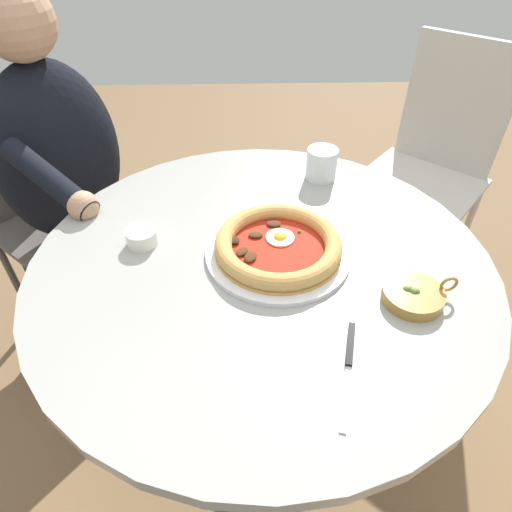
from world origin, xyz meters
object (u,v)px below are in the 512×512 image
object	(u,v)px
pizza_on_plate	(278,247)
olive_pan	(414,295)
cafe_chair_diner	(53,200)
cafe_chair_spare_near	(433,156)
ramekin_capers	(142,236)
dining_table	(261,317)
water_glass	(321,166)
steak_knife	(349,357)
diner_person	(78,215)

from	to	relation	value
pizza_on_plate	olive_pan	distance (m)	0.27
cafe_chair_diner	cafe_chair_spare_near	bearing A→B (deg)	-172.79
cafe_chair_diner	olive_pan	bearing A→B (deg)	143.76
ramekin_capers	olive_pan	xyz separation A→B (m)	(-0.52, 0.18, -0.01)
pizza_on_plate	dining_table	bearing A→B (deg)	16.26
water_glass	steak_knife	world-z (taller)	water_glass
ramekin_capers	olive_pan	bearing A→B (deg)	160.95
pizza_on_plate	cafe_chair_spare_near	xyz separation A→B (m)	(-0.60, -0.71, -0.19)
dining_table	pizza_on_plate	size ratio (longest dim) A/B	3.16
dining_table	steak_knife	size ratio (longest dim) A/B	4.76
steak_knife	ramekin_capers	bearing A→B (deg)	-38.83
dining_table	diner_person	world-z (taller)	diner_person
olive_pan	diner_person	bearing A→B (deg)	-35.59
water_glass	steak_knife	bearing A→B (deg)	86.71
cafe_chair_diner	diner_person	bearing A→B (deg)	139.15
diner_person	cafe_chair_spare_near	xyz separation A→B (m)	(-1.19, -0.26, 0.05)
steak_knife	cafe_chair_diner	size ratio (longest dim) A/B	0.23
olive_pan	diner_person	distance (m)	1.03
ramekin_capers	olive_pan	distance (m)	0.55
water_glass	cafe_chair_diner	world-z (taller)	cafe_chair_diner
water_glass	dining_table	bearing A→B (deg)	62.05
cafe_chair_diner	cafe_chair_spare_near	world-z (taller)	cafe_chair_spare_near
pizza_on_plate	diner_person	distance (m)	0.77
olive_pan	cafe_chair_spare_near	bearing A→B (deg)	-113.59
pizza_on_plate	water_glass	bearing A→B (deg)	-113.54
olive_pan	cafe_chair_diner	size ratio (longest dim) A/B	0.16
dining_table	olive_pan	size ratio (longest dim) A/B	6.84
pizza_on_plate	olive_pan	size ratio (longest dim) A/B	2.17
pizza_on_plate	cafe_chair_diner	distance (m)	0.91
ramekin_capers	cafe_chair_spare_near	xyz separation A→B (m)	(-0.88, -0.66, -0.19)
ramekin_capers	diner_person	distance (m)	0.56
steak_knife	ramekin_capers	distance (m)	0.48
olive_pan	cafe_chair_spare_near	world-z (taller)	cafe_chair_spare_near
dining_table	olive_pan	distance (m)	0.35
diner_person	cafe_chair_diner	bearing A→B (deg)	-40.85
cafe_chair_spare_near	diner_person	bearing A→B (deg)	12.22
dining_table	olive_pan	bearing A→B (deg)	155.20
olive_pan	cafe_chair_spare_near	size ratio (longest dim) A/B	0.15
diner_person	dining_table	bearing A→B (deg)	139.97
diner_person	cafe_chair_diner	world-z (taller)	diner_person
diner_person	cafe_chair_diner	xyz separation A→B (m)	(0.11, -0.09, -0.00)
water_glass	steak_knife	distance (m)	0.56
pizza_on_plate	steak_knife	xyz separation A→B (m)	(-0.10, 0.26, -0.02)
steak_knife	cafe_chair_diner	xyz separation A→B (m)	(0.79, -0.80, -0.22)
steak_knife	water_glass	bearing A→B (deg)	-93.29
pizza_on_plate	diner_person	world-z (taller)	diner_person
olive_pan	steak_knife	bearing A→B (deg)	41.93
ramekin_capers	olive_pan	world-z (taller)	olive_pan
water_glass	olive_pan	size ratio (longest dim) A/B	0.58
cafe_chair_diner	dining_table	bearing A→B (deg)	139.83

